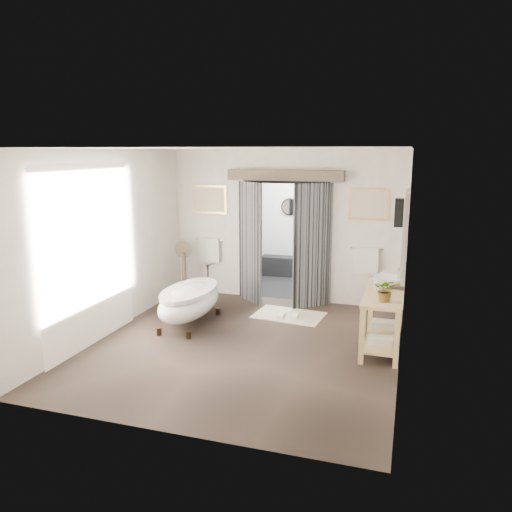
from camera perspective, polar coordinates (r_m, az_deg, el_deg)
name	(u,v)px	position (r m, az deg, el deg)	size (l,w,h in m)	color
ground_plane	(244,345)	(7.64, -1.37, -10.12)	(5.00, 5.00, 0.00)	#48392F
room_shell	(239,224)	(7.06, -2.00, 3.71)	(4.52, 5.02, 2.91)	silver
shower_room	(302,241)	(11.11, 5.24, 1.72)	(2.22, 2.01, 2.51)	black
back_wall_dressing	(283,222)	(9.39, 3.14, 3.94)	(3.82, 0.68, 2.52)	black
clawfoot_tub	(190,301)	(8.43, -7.59, -5.08)	(0.78, 1.74, 0.85)	#302013
vanity	(381,314)	(7.64, 14.11, -6.44)	(0.57, 1.60, 0.85)	tan
pedestal_mirror	(184,274)	(9.86, -8.21, -2.05)	(0.35, 0.22, 1.17)	brown
rug	(289,315)	(8.93, 3.77, -6.77)	(1.20, 0.80, 0.01)	beige
slippers	(288,315)	(8.81, 3.70, -6.79)	(0.36, 0.27, 0.05)	white
basin	(388,282)	(7.77, 14.82, -2.91)	(0.45, 0.45, 0.16)	white
plant	(386,290)	(7.01, 14.60, -3.80)	(0.29, 0.25, 0.32)	gray
soap_bottle_a	(378,283)	(7.60, 13.77, -2.98)	(0.09, 0.10, 0.21)	gray
soap_bottle_b	(383,275)	(8.17, 14.30, -2.07)	(0.14, 0.14, 0.18)	gray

